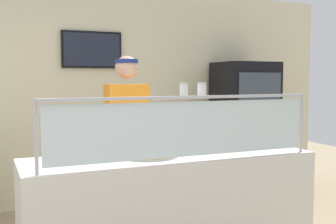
% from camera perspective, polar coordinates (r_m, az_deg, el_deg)
% --- Properties ---
extents(shop_rear_unit, '(6.69, 0.13, 2.70)m').
position_cam_1_polar(shop_rear_unit, '(5.35, -9.29, 2.40)').
color(shop_rear_unit, beige).
rests_on(shop_rear_unit, ground).
extents(serving_counter, '(2.29, 0.69, 0.95)m').
position_cam_1_polar(serving_counter, '(3.44, 0.39, -13.70)').
color(serving_counter, silver).
rests_on(serving_counter, ground).
extents(sneeze_guard, '(2.12, 0.06, 0.48)m').
position_cam_1_polar(sneeze_guard, '(3.02, 2.61, -1.19)').
color(sneeze_guard, '#B2B5BC').
rests_on(sneeze_guard, serving_counter).
extents(pizza_tray, '(0.48, 0.48, 0.04)m').
position_cam_1_polar(pizza_tray, '(3.29, -2.69, -5.71)').
color(pizza_tray, '#9EA0A8').
rests_on(pizza_tray, serving_counter).
extents(pizza_server, '(0.12, 0.29, 0.01)m').
position_cam_1_polar(pizza_server, '(3.26, -2.52, -5.38)').
color(pizza_server, '#ADAFB7').
rests_on(pizza_server, pizza_tray).
extents(parmesan_shaker, '(0.06, 0.06, 0.09)m').
position_cam_1_polar(parmesan_shaker, '(3.00, 2.16, 2.97)').
color(parmesan_shaker, white).
rests_on(parmesan_shaker, sneeze_guard).
extents(pepper_flake_shaker, '(0.06, 0.06, 0.10)m').
position_cam_1_polar(pepper_flake_shaker, '(3.06, 4.62, 3.01)').
color(pepper_flake_shaker, white).
rests_on(pepper_flake_shaker, sneeze_guard).
extents(worker_figure, '(0.41, 0.50, 1.76)m').
position_cam_1_polar(worker_figure, '(3.91, -5.51, -3.49)').
color(worker_figure, '#23232D').
rests_on(worker_figure, ground).
extents(drink_fridge, '(0.73, 0.67, 1.77)m').
position_cam_1_polar(drink_fridge, '(5.76, 10.36, -2.16)').
color(drink_fridge, black).
rests_on(drink_fridge, ground).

